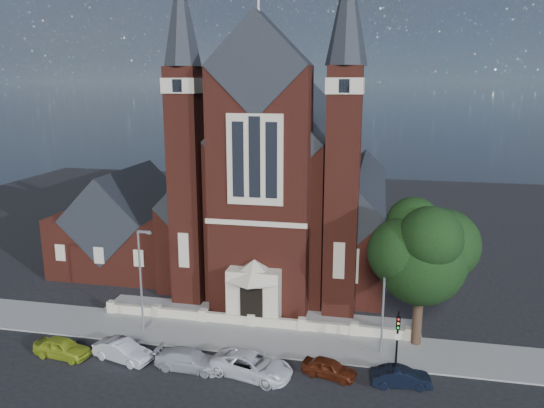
{
  "coord_description": "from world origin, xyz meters",
  "views": [
    {
      "loc": [
        9.38,
        -30.92,
        18.77
      ],
      "look_at": [
        0.5,
        12.0,
        8.68
      ],
      "focal_mm": 35.0,
      "sensor_mm": 36.0,
      "label": 1
    }
  ],
  "objects": [
    {
      "name": "ground",
      "position": [
        0.0,
        15.0,
        0.0
      ],
      "size": [
        120.0,
        120.0,
        0.0
      ],
      "primitive_type": "plane",
      "color": "black",
      "rests_on": "ground"
    },
    {
      "name": "pavement_strip",
      "position": [
        0.0,
        4.5,
        0.0
      ],
      "size": [
        60.0,
        5.0,
        0.12
      ],
      "primitive_type": "cube",
      "color": "gray",
      "rests_on": "ground"
    },
    {
      "name": "forecourt_paving",
      "position": [
        0.0,
        8.5,
        0.0
      ],
      "size": [
        26.0,
        3.0,
        0.14
      ],
      "primitive_type": "cube",
      "color": "gray",
      "rests_on": "ground"
    },
    {
      "name": "forecourt_wall",
      "position": [
        0.0,
        6.5,
        0.0
      ],
      "size": [
        24.0,
        0.4,
        0.9
      ],
      "primitive_type": "cube",
      "color": "#BEB497",
      "rests_on": "ground"
    },
    {
      "name": "church",
      "position": [
        -0.0,
        22.94,
        8.19
      ],
      "size": [
        20.01,
        34.9,
        29.2
      ],
      "color": "#511E15",
      "rests_on": "ground"
    },
    {
      "name": "parish_hall",
      "position": [
        -16.0,
        18.0,
        4.01
      ],
      "size": [
        12.0,
        12.2,
        10.24
      ],
      "color": "#511E15",
      "rests_on": "ground"
    },
    {
      "name": "street_tree",
      "position": [
        12.6,
        5.71,
        6.96
      ],
      "size": [
        6.4,
        6.6,
        10.7
      ],
      "color": "black",
      "rests_on": "ground"
    },
    {
      "name": "street_lamp_left",
      "position": [
        -7.91,
        4.0,
        4.6
      ],
      "size": [
        1.16,
        0.22,
        8.09
      ],
      "color": "gray",
      "rests_on": "ground"
    },
    {
      "name": "street_lamp_right",
      "position": [
        10.09,
        4.0,
        4.6
      ],
      "size": [
        1.16,
        0.22,
        8.09
      ],
      "color": "gray",
      "rests_on": "ground"
    },
    {
      "name": "traffic_signal",
      "position": [
        11.0,
        2.43,
        2.58
      ],
      "size": [
        0.28,
        0.42,
        4.0
      ],
      "color": "black",
      "rests_on": "ground"
    },
    {
      "name": "car_lime_van",
      "position": [
        -11.83,
        -0.82,
        0.7
      ],
      "size": [
        4.27,
        2.14,
        1.4
      ],
      "primitive_type": "imported",
      "rotation": [
        0.0,
        0.0,
        1.45
      ],
      "color": "#91A420",
      "rests_on": "ground"
    },
    {
      "name": "car_silver_a",
      "position": [
        -7.47,
        -0.4,
        0.71
      ],
      "size": [
        4.54,
        2.54,
        1.42
      ],
      "primitive_type": "imported",
      "rotation": [
        0.0,
        0.0,
        1.31
      ],
      "color": "#A9ADB1",
      "rests_on": "ground"
    },
    {
      "name": "car_silver_b",
      "position": [
        -2.61,
        -0.54,
        0.67
      ],
      "size": [
        4.7,
        2.13,
        1.34
      ],
      "primitive_type": "imported",
      "rotation": [
        0.0,
        0.0,
        1.52
      ],
      "color": "#AEB1B6",
      "rests_on": "ground"
    },
    {
      "name": "car_white_suv",
      "position": [
        1.76,
        -0.54,
        0.76
      ],
      "size": [
        5.87,
        3.72,
        1.51
      ],
      "primitive_type": "imported",
      "rotation": [
        0.0,
        0.0,
        1.33
      ],
      "color": "white",
      "rests_on": "ground"
    },
    {
      "name": "car_dark_red",
      "position": [
        6.72,
        0.38,
        0.61
      ],
      "size": [
        3.83,
        2.28,
        1.22
      ],
      "primitive_type": "imported",
      "rotation": [
        0.0,
        0.0,
        1.32
      ],
      "color": "#4E1C0D",
      "rests_on": "ground"
    },
    {
      "name": "car_navy",
      "position": [
        11.25,
        0.19,
        0.62
      ],
      "size": [
        3.89,
        1.76,
        1.24
      ],
      "primitive_type": "imported",
      "rotation": [
        0.0,
        0.0,
        1.69
      ],
      "color": "black",
      "rests_on": "ground"
    }
  ]
}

